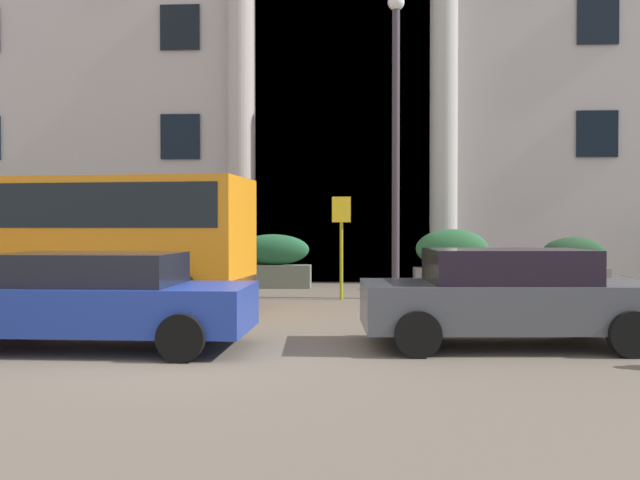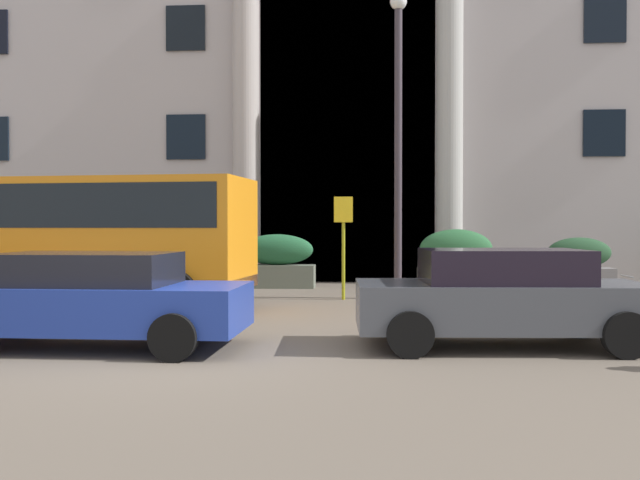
{
  "view_description": "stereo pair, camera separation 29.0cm",
  "coord_description": "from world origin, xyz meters",
  "px_view_note": "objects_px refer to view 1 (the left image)",
  "views": [
    {
      "loc": [
        2.36,
        -9.0,
        1.71
      ],
      "look_at": [
        1.59,
        5.3,
        1.45
      ],
      "focal_mm": 39.89,
      "sensor_mm": 36.0,
      "label": 1
    },
    {
      "loc": [
        2.65,
        -8.99,
        1.71
      ],
      "look_at": [
        1.59,
        5.3,
        1.45
      ],
      "focal_mm": 39.89,
      "sensor_mm": 36.0,
      "label": 2
    }
  ],
  "objects_px": {
    "hedge_planter_far_west": "(10,264)",
    "hedge_planter_entrance_right": "(574,265)",
    "lamppost_plaza_centre": "(396,121)",
    "parked_estate_mid": "(507,296)",
    "orange_minibus": "(82,231)",
    "parked_sedan_far": "(91,299)",
    "bus_stop_sign": "(341,236)",
    "hedge_planter_west": "(273,262)",
    "hedge_planter_east": "(452,261)",
    "motorcycle_far_end": "(590,301)"
  },
  "relations": [
    {
      "from": "lamppost_plaza_centre",
      "to": "hedge_planter_east",
      "type": "bearing_deg",
      "value": 55.53
    },
    {
      "from": "hedge_planter_entrance_right",
      "to": "lamppost_plaza_centre",
      "type": "height_order",
      "value": "lamppost_plaza_centre"
    },
    {
      "from": "hedge_planter_far_west",
      "to": "parked_estate_mid",
      "type": "relative_size",
      "value": 0.46
    },
    {
      "from": "orange_minibus",
      "to": "parked_sedan_far",
      "type": "bearing_deg",
      "value": -61.85
    },
    {
      "from": "hedge_planter_west",
      "to": "hedge_planter_east",
      "type": "bearing_deg",
      "value": -4.67
    },
    {
      "from": "hedge_planter_east",
      "to": "parked_sedan_far",
      "type": "bearing_deg",
      "value": -123.0
    },
    {
      "from": "hedge_planter_far_west",
      "to": "parked_sedan_far",
      "type": "height_order",
      "value": "parked_sedan_far"
    },
    {
      "from": "lamppost_plaza_centre",
      "to": "motorcycle_far_end",
      "type": "bearing_deg",
      "value": -57.5
    },
    {
      "from": "bus_stop_sign",
      "to": "parked_estate_mid",
      "type": "height_order",
      "value": "bus_stop_sign"
    },
    {
      "from": "hedge_planter_far_west",
      "to": "orange_minibus",
      "type": "bearing_deg",
      "value": -51.36
    },
    {
      "from": "bus_stop_sign",
      "to": "lamppost_plaza_centre",
      "type": "bearing_deg",
      "value": 14.2
    },
    {
      "from": "hedge_planter_far_west",
      "to": "hedge_planter_entrance_right",
      "type": "relative_size",
      "value": 1.11
    },
    {
      "from": "orange_minibus",
      "to": "hedge_planter_far_west",
      "type": "bearing_deg",
      "value": 133.93
    },
    {
      "from": "hedge_planter_east",
      "to": "lamppost_plaza_centre",
      "type": "relative_size",
      "value": 0.28
    },
    {
      "from": "hedge_planter_east",
      "to": "lamppost_plaza_centre",
      "type": "bearing_deg",
      "value": -124.47
    },
    {
      "from": "motorcycle_far_end",
      "to": "lamppost_plaza_centre",
      "type": "relative_size",
      "value": 0.27
    },
    {
      "from": "bus_stop_sign",
      "to": "hedge_planter_entrance_right",
      "type": "xyz_separation_m",
      "value": [
        6.15,
        2.61,
        -0.82
      ]
    },
    {
      "from": "orange_minibus",
      "to": "hedge_planter_east",
      "type": "relative_size",
      "value": 3.49
    },
    {
      "from": "hedge_planter_east",
      "to": "parked_estate_mid",
      "type": "bearing_deg",
      "value": -92.58
    },
    {
      "from": "orange_minibus",
      "to": "lamppost_plaza_centre",
      "type": "xyz_separation_m",
      "value": [
        6.64,
        2.5,
        2.62
      ]
    },
    {
      "from": "bus_stop_sign",
      "to": "hedge_planter_east",
      "type": "bearing_deg",
      "value": 42.88
    },
    {
      "from": "orange_minibus",
      "to": "hedge_planter_west",
      "type": "distance_m",
      "value": 6.34
    },
    {
      "from": "hedge_planter_west",
      "to": "parked_estate_mid",
      "type": "distance_m",
      "value": 10.56
    },
    {
      "from": "hedge_planter_west",
      "to": "motorcycle_far_end",
      "type": "relative_size",
      "value": 1.07
    },
    {
      "from": "motorcycle_far_end",
      "to": "hedge_planter_entrance_right",
      "type": "bearing_deg",
      "value": 74.66
    },
    {
      "from": "motorcycle_far_end",
      "to": "hedge_planter_west",
      "type": "bearing_deg",
      "value": 129.13
    },
    {
      "from": "parked_sedan_far",
      "to": "orange_minibus",
      "type": "bearing_deg",
      "value": 113.77
    },
    {
      "from": "bus_stop_sign",
      "to": "hedge_planter_west",
      "type": "distance_m",
      "value": 3.79
    },
    {
      "from": "bus_stop_sign",
      "to": "hedge_planter_entrance_right",
      "type": "height_order",
      "value": "bus_stop_sign"
    },
    {
      "from": "hedge_planter_entrance_right",
      "to": "parked_sedan_far",
      "type": "relative_size",
      "value": 0.39
    },
    {
      "from": "hedge_planter_west",
      "to": "motorcycle_far_end",
      "type": "distance_m",
      "value": 9.86
    },
    {
      "from": "bus_stop_sign",
      "to": "motorcycle_far_end",
      "type": "distance_m",
      "value": 6.28
    },
    {
      "from": "orange_minibus",
      "to": "hedge_planter_far_west",
      "type": "xyz_separation_m",
      "value": [
        -4.23,
        5.29,
        -0.98
      ]
    },
    {
      "from": "parked_sedan_far",
      "to": "motorcycle_far_end",
      "type": "bearing_deg",
      "value": 19.01
    },
    {
      "from": "hedge_planter_east",
      "to": "parked_sedan_far",
      "type": "height_order",
      "value": "hedge_planter_east"
    },
    {
      "from": "orange_minibus",
      "to": "parked_estate_mid",
      "type": "relative_size",
      "value": 1.69
    },
    {
      "from": "parked_estate_mid",
      "to": "lamppost_plaza_centre",
      "type": "height_order",
      "value": "lamppost_plaza_centre"
    },
    {
      "from": "parked_sedan_far",
      "to": "parked_estate_mid",
      "type": "bearing_deg",
      "value": 5.99
    },
    {
      "from": "hedge_planter_entrance_right",
      "to": "motorcycle_far_end",
      "type": "relative_size",
      "value": 0.87
    },
    {
      "from": "hedge_planter_east",
      "to": "hedge_planter_entrance_right",
      "type": "distance_m",
      "value": 3.22
    },
    {
      "from": "hedge_planter_east",
      "to": "motorcycle_far_end",
      "type": "distance_m",
      "value": 7.3
    },
    {
      "from": "hedge_planter_west",
      "to": "bus_stop_sign",
      "type": "bearing_deg",
      "value": -57.41
    },
    {
      "from": "parked_sedan_far",
      "to": "bus_stop_sign",
      "type": "bearing_deg",
      "value": 65.2
    },
    {
      "from": "orange_minibus",
      "to": "motorcycle_far_end",
      "type": "distance_m",
      "value": 10.0
    },
    {
      "from": "hedge_planter_west",
      "to": "lamppost_plaza_centre",
      "type": "relative_size",
      "value": 0.29
    },
    {
      "from": "parked_estate_mid",
      "to": "lamppost_plaza_centre",
      "type": "distance_m",
      "value": 7.71
    },
    {
      "from": "hedge_planter_far_west",
      "to": "parked_sedan_far",
      "type": "distance_m",
      "value": 11.83
    },
    {
      "from": "bus_stop_sign",
      "to": "hedge_planter_west",
      "type": "relative_size",
      "value": 1.14
    },
    {
      "from": "hedge_planter_far_west",
      "to": "parked_estate_mid",
      "type": "xyz_separation_m",
      "value": [
        12.1,
        -9.53,
        0.07
      ]
    },
    {
      "from": "motorcycle_far_end",
      "to": "bus_stop_sign",
      "type": "bearing_deg",
      "value": 133.5
    }
  ]
}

